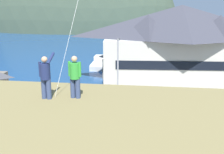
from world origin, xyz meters
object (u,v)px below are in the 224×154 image
(moored_boat_wharfside, at_px, (100,63))
(person_kite_flyer, at_px, (46,76))
(storage_shed_waterside, at_px, (121,62))
(wharf_dock, at_px, (123,61))
(moored_boat_outer_mooring, at_px, (141,60))
(harbor_lodge, at_px, (180,43))
(person_companion, at_px, (75,76))
(parking_light_pole, at_px, (118,68))
(parked_car_back_row_left, at_px, (103,111))
(parked_car_front_row_end, at_px, (36,111))

(moored_boat_wharfside, height_order, person_kite_flyer, person_kite_flyer)
(storage_shed_waterside, xyz_separation_m, moored_boat_wharfside, (-4.44, 7.04, -1.61))
(storage_shed_waterside, bearing_deg, person_kite_flyer, -89.95)
(wharf_dock, height_order, moored_boat_outer_mooring, moored_boat_outer_mooring)
(moored_boat_outer_mooring, bearing_deg, harbor_lodge, -67.39)
(harbor_lodge, xyz_separation_m, person_companion, (-7.27, -27.23, 1.92))
(storage_shed_waterside, relative_size, parking_light_pole, 0.76)
(harbor_lodge, relative_size, storage_shed_waterside, 4.04)
(wharf_dock, bearing_deg, storage_shed_waterside, -86.15)
(parked_car_back_row_left, bearing_deg, storage_shed_waterside, 90.43)
(person_companion, bearing_deg, person_kite_flyer, -167.56)
(parked_car_front_row_end, relative_size, person_companion, 2.49)
(moored_boat_outer_mooring, distance_m, parked_car_back_row_left, 28.43)
(moored_boat_wharfside, distance_m, parked_car_front_row_end, 24.76)
(storage_shed_waterside, distance_m, moored_boat_wharfside, 8.47)
(moored_boat_outer_mooring, distance_m, parked_car_front_row_end, 30.37)
(moored_boat_outer_mooring, bearing_deg, parking_light_pole, -94.09)
(wharf_dock, relative_size, parking_light_pole, 2.07)
(moored_boat_wharfside, distance_m, person_companion, 37.65)
(moored_boat_wharfside, relative_size, moored_boat_outer_mooring, 1.15)
(wharf_dock, distance_m, moored_boat_wharfside, 5.55)
(parking_light_pole, bearing_deg, parked_car_back_row_left, -101.88)
(wharf_dock, bearing_deg, parking_light_pole, -85.81)
(person_kite_flyer, height_order, person_companion, person_kite_flyer)
(moored_boat_wharfside, xyz_separation_m, moored_boat_outer_mooring, (7.17, 4.34, 0.00))
(person_companion, bearing_deg, parking_light_pole, 90.54)
(parked_car_back_row_left, xyz_separation_m, person_kite_flyer, (-0.10, -12.86, 6.65))
(parked_car_back_row_left, xyz_separation_m, parking_light_pole, (0.88, 4.17, 3.21))
(parking_light_pole, relative_size, person_companion, 4.17)
(wharf_dock, xyz_separation_m, moored_boat_wharfside, (-3.69, -4.12, 0.37))
(parked_car_front_row_end, bearing_deg, harbor_lodge, 46.49)
(wharf_dock, xyz_separation_m, parking_light_pole, (1.75, -23.92, 3.92))
(moored_boat_outer_mooring, bearing_deg, wharf_dock, -176.40)
(harbor_lodge, bearing_deg, moored_boat_wharfside, 144.01)
(moored_boat_wharfside, bearing_deg, storage_shed_waterside, -57.76)
(parked_car_front_row_end, relative_size, parked_car_back_row_left, 1.02)
(person_kite_flyer, bearing_deg, person_companion, 12.44)
(wharf_dock, height_order, parked_car_back_row_left, parked_car_back_row_left)
(storage_shed_waterside, bearing_deg, wharf_dock, 93.85)
(parked_car_front_row_end, distance_m, parking_light_pole, 9.25)
(parking_light_pole, height_order, person_kite_flyer, person_kite_flyer)
(harbor_lodge, xyz_separation_m, parked_car_front_row_end, (-14.58, -15.36, -4.72))
(parked_car_back_row_left, bearing_deg, parked_car_front_row_end, -173.30)
(person_companion, bearing_deg, storage_shed_waterside, 92.25)
(storage_shed_waterside, height_order, moored_boat_outer_mooring, storage_shed_waterside)
(wharf_dock, distance_m, parked_car_back_row_left, 28.11)
(harbor_lodge, height_order, storage_shed_waterside, harbor_lodge)
(harbor_lodge, relative_size, person_companion, 12.87)
(parking_light_pole, bearing_deg, parked_car_front_row_end, -145.56)
(person_kite_flyer, bearing_deg, storage_shed_waterside, 90.05)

